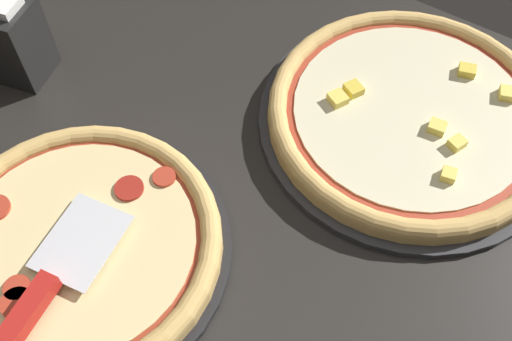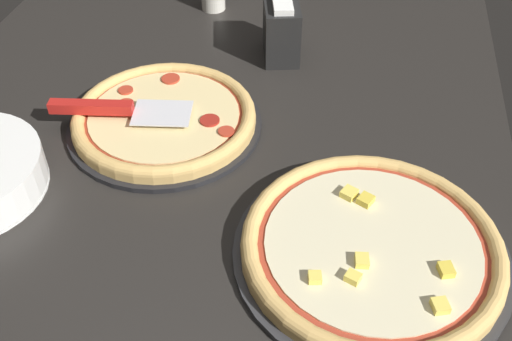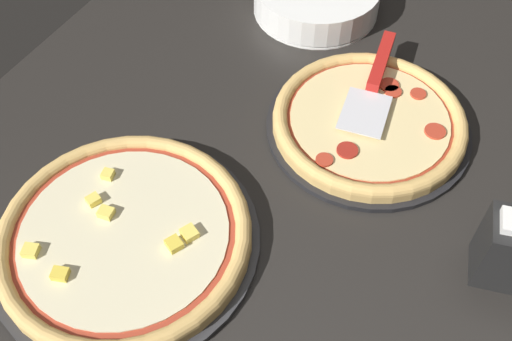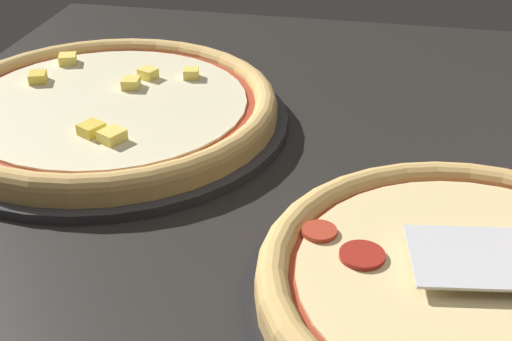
% 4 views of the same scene
% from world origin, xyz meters
% --- Properties ---
extents(ground_plane, '(1.35, 1.11, 0.04)m').
position_xyz_m(ground_plane, '(0.00, 0.00, -0.02)').
color(ground_plane, black).
extents(pizza_pan_front, '(0.35, 0.35, 0.01)m').
position_xyz_m(pizza_pan_front, '(0.02, -0.06, 0.01)').
color(pizza_pan_front, black).
rests_on(pizza_pan_front, ground_plane).
extents(pizza_front, '(0.33, 0.33, 0.03)m').
position_xyz_m(pizza_front, '(0.02, -0.06, 0.02)').
color(pizza_front, '#DBAD60').
rests_on(pizza_front, pizza_pan_front).
extents(pizza_pan_back, '(0.40, 0.40, 0.01)m').
position_xyz_m(pizza_pan_back, '(0.26, 0.32, 0.01)').
color(pizza_pan_back, '#2D2D30').
rests_on(pizza_pan_back, ground_plane).
extents(pizza_back, '(0.38, 0.38, 0.03)m').
position_xyz_m(pizza_back, '(0.26, 0.32, 0.02)').
color(pizza_back, '#DBAD60').
rests_on(pizza_back, pizza_pan_back).
extents(serving_spatula, '(0.09, 0.26, 0.02)m').
position_xyz_m(serving_spatula, '(0.05, -0.16, 0.05)').
color(serving_spatula, silver).
rests_on(serving_spatula, pizza_front).
extents(napkin_holder, '(0.13, 0.10, 0.13)m').
position_xyz_m(napkin_holder, '(-0.26, 0.10, 0.06)').
color(napkin_holder, black).
rests_on(napkin_holder, ground_plane).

